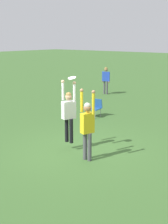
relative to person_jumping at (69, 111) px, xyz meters
The scene contains 6 objects.
ground_plane 1.34m from the person_jumping, 26.54° to the left, with size 120.00×120.00×0.00m, color #3D662D.
person_jumping is the anchor object (origin of this frame).
person_defending 1.06m from the person_jumping, 16.93° to the right, with size 0.53×0.42×2.11m.
frisbee 1.11m from the person_jumping, 27.36° to the right, with size 0.24×0.24×0.08m.
camping_chair_2 4.52m from the person_jumping, 116.45° to the left, with size 0.54×0.58×0.81m.
person_spectator_near 10.22m from the person_jumping, 119.08° to the left, with size 0.60×0.40×1.72m.
Camera 1 is at (6.13, -7.17, 3.55)m, focal length 50.00 mm.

